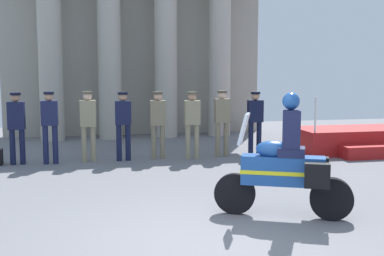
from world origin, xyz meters
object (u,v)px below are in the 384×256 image
officer_in_row_6 (222,118)px  officer_in_row_1 (50,121)px  officer_in_row_5 (192,120)px  briefcase_on_ground (0,157)px  officer_in_row_3 (123,120)px  officer_in_row_2 (88,120)px  officer_in_row_0 (16,122)px  motorcycle_with_rider (288,166)px  officer_in_row_4 (158,119)px  officer_in_row_7 (255,118)px  reviewing_stand (355,141)px

officer_in_row_6 → officer_in_row_1: bearing=3.5°
officer_in_row_5 → briefcase_on_ground: (-4.57, 0.20, -0.81)m
officer_in_row_3 → officer_in_row_2: bearing=-2.7°
officer_in_row_1 → officer_in_row_0: bearing=-5.1°
officer_in_row_2 → motorcycle_with_rider: motorcycle_with_rider is taller
officer_in_row_0 → officer_in_row_4: bearing=-177.5°
officer_in_row_7 → officer_in_row_6: bearing=-3.8°
officer_in_row_5 → officer_in_row_1: bearing=0.9°
officer_in_row_4 → briefcase_on_ground: bearing=1.6°
officer_in_row_7 → motorcycle_with_rider: motorcycle_with_rider is taller
officer_in_row_3 → officer_in_row_7: bearing=-178.5°
reviewing_stand → officer_in_row_4: 5.39m
motorcycle_with_rider → officer_in_row_4: bearing=-52.5°
officer_in_row_2 → officer_in_row_4: (1.70, 0.00, -0.01)m
officer_in_row_1 → officer_in_row_5: size_ratio=1.02×
officer_in_row_1 → officer_in_row_2: officer_in_row_1 is taller
officer_in_row_6 → motorcycle_with_rider: bearing=86.9°
officer_in_row_2 → motorcycle_with_rider: bearing=120.4°
officer_in_row_5 → officer_in_row_7: size_ratio=1.01×
reviewing_stand → officer_in_row_0: officer_in_row_0 is taller
officer_in_row_3 → motorcycle_with_rider: motorcycle_with_rider is taller
officer_in_row_6 → officer_in_row_7: size_ratio=1.02×
officer_in_row_0 → officer_in_row_3: size_ratio=1.01×
officer_in_row_7 → briefcase_on_ground: bearing=0.9°
officer_in_row_1 → briefcase_on_ground: (-1.16, 0.14, -0.83)m
officer_in_row_5 → briefcase_on_ground: bearing=-0.7°
officer_in_row_0 → officer_in_row_5: 4.17m
officer_in_row_2 → officer_in_row_6: 3.34m
officer_in_row_1 → officer_in_row_5: 3.41m
officer_in_row_5 → motorcycle_with_rider: (0.36, -5.11, -0.19)m
briefcase_on_ground → officer_in_row_3: bearing=-1.6°
officer_in_row_1 → briefcase_on_ground: officer_in_row_1 is taller
officer_in_row_6 → officer_in_row_4: bearing=1.6°
reviewing_stand → officer_in_row_7: (-2.84, -0.01, 0.67)m
briefcase_on_ground → officer_in_row_6: bearing=-0.2°
officer_in_row_3 → officer_in_row_1: bearing=3.9°
officer_in_row_4 → officer_in_row_6: officer_in_row_6 is taller
reviewing_stand → officer_in_row_6: (-3.70, 0.08, 0.69)m
officer_in_row_3 → motorcycle_with_rider: bearing=113.3°
officer_in_row_2 → officer_in_row_5: (2.53, -0.18, -0.01)m
officer_in_row_0 → officer_in_row_1: 0.76m
officer_in_row_1 → officer_in_row_6: size_ratio=1.01×
officer_in_row_0 → motorcycle_with_rider: 6.94m
officer_in_row_0 → briefcase_on_ground: 0.91m
officer_in_row_6 → officer_in_row_7: bearing=176.2°
officer_in_row_5 → officer_in_row_7: 1.68m
officer_in_row_6 → officer_in_row_7: (0.86, -0.08, -0.02)m
officer_in_row_2 → officer_in_row_4: size_ratio=1.01×
officer_in_row_0 → motorcycle_with_rider: size_ratio=0.87×
officer_in_row_3 → briefcase_on_ground: bearing=0.2°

